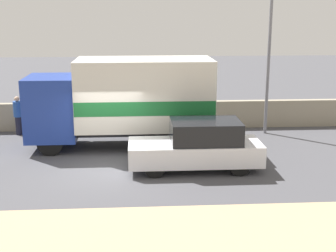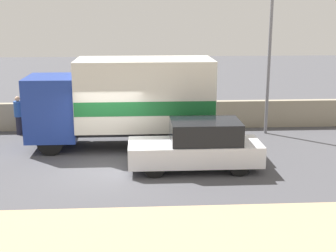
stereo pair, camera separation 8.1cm
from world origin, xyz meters
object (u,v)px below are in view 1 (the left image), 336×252
(pedestrian, at_px, (18,115))
(street_lamp, at_px, (270,28))
(box_truck, at_px, (127,99))
(car_hatchback, at_px, (198,146))

(pedestrian, bearing_deg, street_lamp, -2.32)
(box_truck, relative_size, pedestrian, 4.22)
(street_lamp, xyz_separation_m, pedestrian, (-10.98, 0.44, -3.77))
(car_hatchback, distance_m, pedestrian, 8.94)
(street_lamp, bearing_deg, box_truck, -164.16)
(box_truck, relative_size, car_hatchback, 1.59)
(street_lamp, distance_m, pedestrian, 11.62)
(street_lamp, distance_m, box_truck, 6.91)
(car_hatchback, height_order, pedestrian, same)
(box_truck, xyz_separation_m, pedestrian, (-4.86, 2.18, -1.06))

